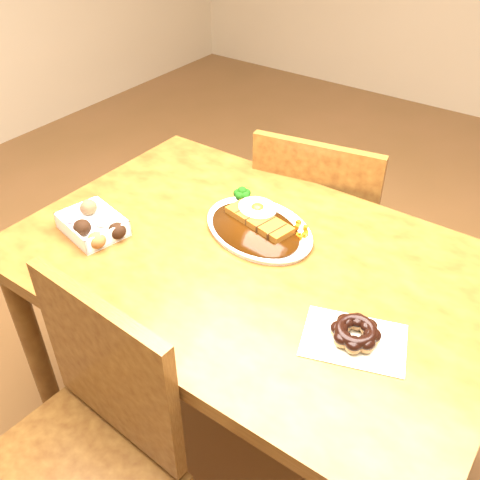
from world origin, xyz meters
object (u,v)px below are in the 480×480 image
Objects in this scene: katsu_curry_plate at (258,225)px; donut_box at (92,224)px; chair_far at (320,231)px; pon_de_ring at (355,334)px; table at (253,287)px; chair_near at (77,461)px.

donut_box is at bearing -143.54° from katsu_curry_plate.
donut_box is (-0.32, -0.69, 0.30)m from chair_far.
katsu_curry_plate is 1.50× the size of pon_de_ring.
katsu_curry_plate reaches higher than table.
pon_de_ring is at bearing -18.08° from table.
katsu_curry_plate is 1.83× the size of donut_box.
chair_far reaches higher than katsu_curry_plate.
donut_box reaches higher than pon_de_ring.
pon_de_ring is (0.40, -0.64, 0.29)m from chair_far.
chair_near reaches higher than pon_de_ring.
table is 0.45m from donut_box.
chair_near is (-0.02, -1.07, 0.00)m from chair_far.
donut_box is at bearing -176.18° from pon_de_ring.
donut_box is (-0.40, -0.15, 0.12)m from table.
table is at bearing 82.88° from chair_near.
chair_near is 0.57m from donut_box.
donut_box is at bearing 131.90° from chair_near.
donut_box is (-0.35, -0.26, 0.01)m from katsu_curry_plate.
table is 1.38× the size of chair_far.
chair_far reaches higher than table.
donut_box is (-0.30, 0.38, 0.30)m from chair_near.
table is 3.26× the size of katsu_curry_plate.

